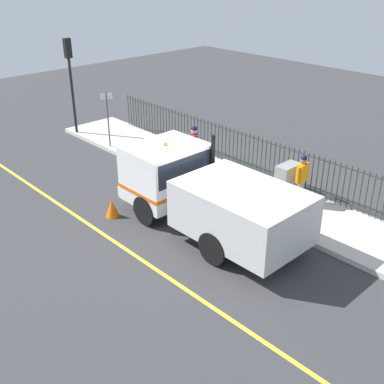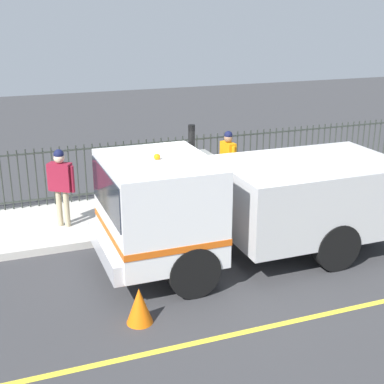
{
  "view_description": "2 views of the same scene",
  "coord_description": "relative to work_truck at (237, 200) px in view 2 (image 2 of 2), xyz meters",
  "views": [
    {
      "loc": [
        -9.12,
        -9.24,
        7.59
      ],
      "look_at": [
        0.46,
        0.89,
        0.71
      ],
      "focal_mm": 44.66,
      "sensor_mm": 36.0,
      "label": 1
    },
    {
      "loc": [
        -9.19,
        4.36,
        4.89
      ],
      "look_at": [
        0.91,
        0.55,
        1.21
      ],
      "focal_mm": 50.85,
      "sensor_mm": 36.0,
      "label": 2
    }
  ],
  "objects": [
    {
      "name": "ground_plane",
      "position": [
        0.05,
        0.04,
        -1.29
      ],
      "size": [
        48.14,
        48.14,
        0.0
      ],
      "primitive_type": "plane",
      "color": "#38383A",
      "rests_on": "ground"
    },
    {
      "name": "sidewalk_slab",
      "position": [
        2.93,
        0.04,
        -1.21
      ],
      "size": [
        2.74,
        21.88,
        0.16
      ],
      "primitive_type": "cube",
      "color": "beige",
      "rests_on": "ground"
    },
    {
      "name": "lane_marking",
      "position": [
        -2.47,
        0.04,
        -1.29
      ],
      "size": [
        0.12,
        19.69,
        0.01
      ],
      "primitive_type": "cube",
      "color": "yellow",
      "rests_on": "ground"
    },
    {
      "name": "work_truck",
      "position": [
        0.0,
        0.0,
        0.0
      ],
      "size": [
        2.47,
        6.22,
        2.63
      ],
      "rotation": [
        0.0,
        0.0,
        -0.0
      ],
      "color": "white",
      "rests_on": "ground"
    },
    {
      "name": "worker_standing",
      "position": [
        2.63,
        3.07,
        -0.02
      ],
      "size": [
        0.48,
        0.56,
        1.8
      ],
      "rotation": [
        0.0,
        0.0,
        -2.18
      ],
      "color": "maroon",
      "rests_on": "sidewalk_slab"
    },
    {
      "name": "pedestrian_distant",
      "position": [
        3.34,
        -1.31,
        -0.07
      ],
      "size": [
        0.63,
        0.28,
        1.72
      ],
      "rotation": [
        0.0,
        0.0,
        3.26
      ],
      "color": "orange",
      "rests_on": "sidewalk_slab"
    },
    {
      "name": "iron_fence",
      "position": [
        4.18,
        0.04,
        -0.37
      ],
      "size": [
        0.04,
        18.63,
        1.48
      ],
      "color": "#2D332D",
      "rests_on": "sidewalk_slab"
    },
    {
      "name": "utility_cabinet",
      "position": [
        3.5,
        -0.66,
        -0.56
      ],
      "size": [
        0.89,
        0.49,
        1.13
      ],
      "primitive_type": "cube",
      "color": "gray",
      "rests_on": "sidewalk_slab"
    },
    {
      "name": "traffic_cone",
      "position": [
        -1.61,
        2.47,
        -0.98
      ],
      "size": [
        0.43,
        0.43,
        0.62
      ],
      "primitive_type": "cone",
      "color": "orange",
      "rests_on": "ground"
    }
  ]
}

